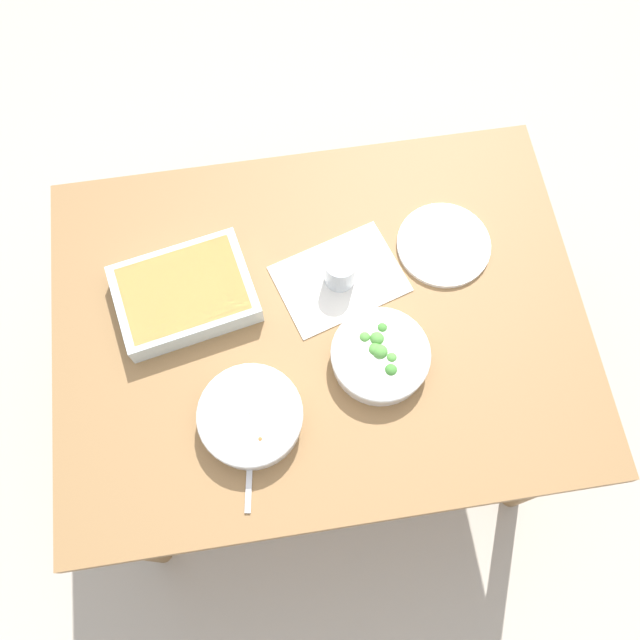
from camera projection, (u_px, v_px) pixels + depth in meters
name	position (u px, v px, depth m)	size (l,w,h in m)	color
ground_plane	(320.00, 402.00, 2.20)	(6.00, 6.00, 0.00)	#B2A899
dining_table	(320.00, 334.00, 1.60)	(1.20, 0.90, 0.74)	olive
placemat	(340.00, 279.00, 1.55)	(0.28, 0.20, 0.00)	silver
stew_bowl	(251.00, 417.00, 1.40)	(0.22, 0.22, 0.06)	silver
broccoli_bowl	(380.00, 356.00, 1.45)	(0.22, 0.22, 0.06)	silver
baking_dish	(184.00, 293.00, 1.50)	(0.34, 0.27, 0.06)	silver
drink_cup	(340.00, 272.00, 1.52)	(0.07, 0.07, 0.08)	#B2BCC6
side_plate	(444.00, 245.00, 1.58)	(0.22, 0.22, 0.01)	white
spoon_by_stew	(250.00, 457.00, 1.40)	(0.05, 0.18, 0.01)	silver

